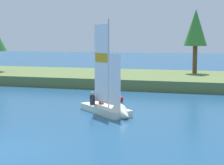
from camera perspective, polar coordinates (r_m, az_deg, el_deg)
name	(u,v)px	position (r m, az deg, el deg)	size (l,w,h in m)	color
shore_bank	(132,78)	(36.98, 2.96, 0.63)	(80.00, 11.07, 0.89)	#5B703D
shoreline_tree_midleft	(196,28)	(38.10, 12.32, 7.86)	(2.24, 2.24, 6.18)	brown
sailboat	(111,107)	(21.56, -0.13, -3.64)	(4.01, 3.72, 5.74)	silver
channel_buoy	(121,99)	(26.06, 1.32, -2.47)	(0.37, 0.37, 0.37)	red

